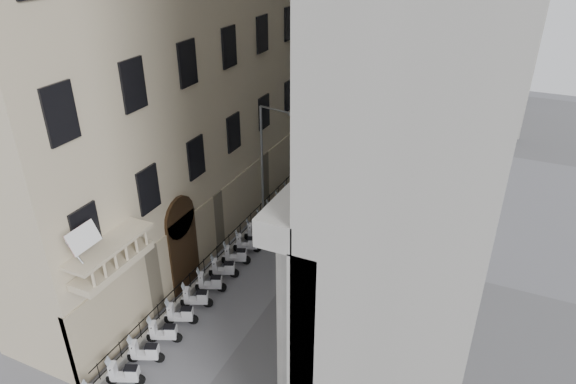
# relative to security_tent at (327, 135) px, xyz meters

# --- Properties ---
(iron_fence) EXTENTS (0.30, 28.00, 1.40)m
(iron_fence) POSITION_rel_security_tent_xyz_m (-1.08, -11.51, -3.00)
(iron_fence) COLOR black
(iron_fence) RESTS_ON ground
(blue_awning) EXTENTS (1.60, 3.00, 3.00)m
(blue_awning) POSITION_rel_security_tent_xyz_m (7.37, -3.51, -3.00)
(blue_awning) COLOR navy
(blue_awning) RESTS_ON ground
(flag) EXTENTS (1.00, 1.40, 8.20)m
(flag) POSITION_rel_security_tent_xyz_m (-0.78, -24.51, -3.00)
(flag) COLOR #9E0C11
(flag) RESTS_ON ground
(scooter_1) EXTENTS (1.51, 1.06, 1.50)m
(scooter_1) POSITION_rel_security_tent_xyz_m (-0.15, -24.46, -3.00)
(scooter_1) COLOR silver
(scooter_1) RESTS_ON ground
(scooter_2) EXTENTS (1.51, 1.06, 1.50)m
(scooter_2) POSITION_rel_security_tent_xyz_m (-0.15, -23.06, -3.00)
(scooter_2) COLOR silver
(scooter_2) RESTS_ON ground
(scooter_3) EXTENTS (1.51, 1.06, 1.50)m
(scooter_3) POSITION_rel_security_tent_xyz_m (-0.15, -21.65, -3.00)
(scooter_3) COLOR silver
(scooter_3) RESTS_ON ground
(scooter_4) EXTENTS (1.51, 1.06, 1.50)m
(scooter_4) POSITION_rel_security_tent_xyz_m (-0.15, -20.25, -3.00)
(scooter_4) COLOR silver
(scooter_4) RESTS_ON ground
(scooter_5) EXTENTS (1.51, 1.06, 1.50)m
(scooter_5) POSITION_rel_security_tent_xyz_m (-0.15, -18.84, -3.00)
(scooter_5) COLOR silver
(scooter_5) RESTS_ON ground
(scooter_6) EXTENTS (1.51, 1.06, 1.50)m
(scooter_6) POSITION_rel_security_tent_xyz_m (-0.15, -17.43, -3.00)
(scooter_6) COLOR silver
(scooter_6) RESTS_ON ground
(scooter_7) EXTENTS (1.51, 1.06, 1.50)m
(scooter_7) POSITION_rel_security_tent_xyz_m (-0.15, -16.03, -3.00)
(scooter_7) COLOR silver
(scooter_7) RESTS_ON ground
(scooter_8) EXTENTS (1.51, 1.06, 1.50)m
(scooter_8) POSITION_rel_security_tent_xyz_m (-0.15, -14.62, -3.00)
(scooter_8) COLOR silver
(scooter_8) RESTS_ON ground
(scooter_9) EXTENTS (1.51, 1.06, 1.50)m
(scooter_9) POSITION_rel_security_tent_xyz_m (-0.15, -13.22, -3.00)
(scooter_9) COLOR silver
(scooter_9) RESTS_ON ground
(scooter_10) EXTENTS (1.51, 1.06, 1.50)m
(scooter_10) POSITION_rel_security_tent_xyz_m (-0.15, -11.81, -3.00)
(scooter_10) COLOR silver
(scooter_10) RESTS_ON ground
(scooter_11) EXTENTS (1.51, 1.06, 1.50)m
(scooter_11) POSITION_rel_security_tent_xyz_m (-0.15, -10.41, -3.00)
(scooter_11) COLOR silver
(scooter_11) RESTS_ON ground
(scooter_12) EXTENTS (1.51, 1.06, 1.50)m
(scooter_12) POSITION_rel_security_tent_xyz_m (-0.15, -9.00, -3.00)
(scooter_12) COLOR silver
(scooter_12) RESTS_ON ground
(scooter_13) EXTENTS (1.51, 1.06, 1.50)m
(scooter_13) POSITION_rel_security_tent_xyz_m (-0.15, -7.59, -3.00)
(scooter_13) COLOR silver
(scooter_13) RESTS_ON ground
(scooter_14) EXTENTS (1.51, 1.06, 1.50)m
(scooter_14) POSITION_rel_security_tent_xyz_m (-0.15, -6.19, -3.00)
(scooter_14) COLOR silver
(scooter_14) RESTS_ON ground
(barrier_2) EXTENTS (0.60, 2.40, 1.10)m
(barrier_2) POSITION_rel_security_tent_xyz_m (6.84, -19.94, -3.00)
(barrier_2) COLOR #B6B8BE
(barrier_2) RESTS_ON ground
(barrier_3) EXTENTS (0.60, 2.40, 1.10)m
(barrier_3) POSITION_rel_security_tent_xyz_m (6.84, -17.44, -3.00)
(barrier_3) COLOR #B6B8BE
(barrier_3) RESTS_ON ground
(barrier_4) EXTENTS (0.60, 2.40, 1.10)m
(barrier_4) POSITION_rel_security_tent_xyz_m (6.84, -14.94, -3.00)
(barrier_4) COLOR #B6B8BE
(barrier_4) RESTS_ON ground
(barrier_5) EXTENTS (0.60, 2.40, 1.10)m
(barrier_5) POSITION_rel_security_tent_xyz_m (6.84, -12.44, -3.00)
(barrier_5) COLOR #B6B8BE
(barrier_5) RESTS_ON ground
(barrier_6) EXTENTS (0.60, 2.40, 1.10)m
(barrier_6) POSITION_rel_security_tent_xyz_m (6.84, -9.94, -3.00)
(barrier_6) COLOR #B6B8BE
(barrier_6) RESTS_ON ground
(barrier_7) EXTENTS (0.60, 2.40, 1.10)m
(barrier_7) POSITION_rel_security_tent_xyz_m (6.84, -7.44, -3.00)
(barrier_7) COLOR #B6B8BE
(barrier_7) RESTS_ON ground
(barrier_8) EXTENTS (0.60, 2.40, 1.10)m
(barrier_8) POSITION_rel_security_tent_xyz_m (6.84, -4.94, -3.00)
(barrier_8) COLOR #B6B8BE
(barrier_8) RESTS_ON ground
(security_tent) EXTENTS (4.41, 4.41, 3.59)m
(security_tent) POSITION_rel_security_tent_xyz_m (0.00, 0.00, 0.00)
(security_tent) COLOR silver
(security_tent) RESTS_ON ground
(street_lamp) EXTENTS (2.68, 0.70, 8.30)m
(street_lamp) POSITION_rel_security_tent_xyz_m (-0.46, -9.87, 1.96)
(street_lamp) COLOR gray
(street_lamp) RESTS_ON ground
(info_kiosk) EXTENTS (0.34, 0.96, 2.01)m
(info_kiosk) POSITION_rel_security_tent_xyz_m (0.02, -6.27, -1.98)
(info_kiosk) COLOR black
(info_kiosk) RESTS_ON ground
(pedestrian_a) EXTENTS (0.77, 0.59, 1.91)m
(pedestrian_a) POSITION_rel_security_tent_xyz_m (3.76, 2.13, -2.04)
(pedestrian_a) COLOR #0D1634
(pedestrian_a) RESTS_ON ground
(pedestrian_b) EXTENTS (1.10, 0.94, 1.98)m
(pedestrian_b) POSITION_rel_security_tent_xyz_m (4.68, 1.69, -2.01)
(pedestrian_b) COLOR black
(pedestrian_b) RESTS_ON ground
(pedestrian_c) EXTENTS (0.88, 0.71, 1.57)m
(pedestrian_c) POSITION_rel_security_tent_xyz_m (2.60, 4.11, -2.21)
(pedestrian_c) COLOR black
(pedestrian_c) RESTS_ON ground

